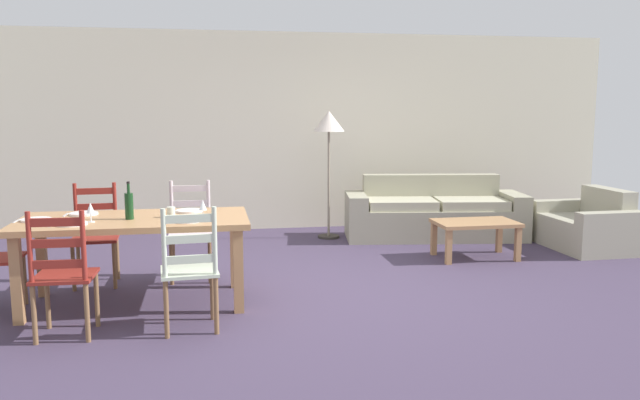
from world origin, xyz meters
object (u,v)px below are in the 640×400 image
at_px(dining_chair_far_left, 95,235).
at_px(dining_chair_near_right, 190,269).
at_px(couch, 434,215).
at_px(armchair_upholstered, 589,228).
at_px(dining_table, 135,228).
at_px(dining_chair_far_right, 191,231).
at_px(wine_glass_near_right, 203,206).
at_px(wine_glass_near_left, 91,209).
at_px(coffee_table, 475,227).
at_px(standing_lamp, 329,129).
at_px(wine_bottle, 129,205).
at_px(dining_chair_near_left, 63,274).
at_px(coffee_cup_primary, 171,212).

bearing_deg(dining_chair_far_left, dining_chair_near_right, -58.40).
height_order(couch, armchair_upholstered, couch).
xyz_separation_m(dining_table, dining_chair_far_right, (0.44, 0.79, -0.19)).
bearing_deg(dining_chair_near_right, armchair_upholstered, 24.54).
bearing_deg(wine_glass_near_right, dining_table, 165.11).
relative_size(wine_glass_near_left, coffee_table, 0.18).
bearing_deg(dining_chair_far_left, standing_lamp, 34.32).
xyz_separation_m(dining_chair_near_right, dining_chair_far_left, (-0.92, 1.50, 0.00)).
bearing_deg(wine_bottle, coffee_table, 17.98).
relative_size(dining_chair_far_right, couch, 0.41).
distance_m(dining_chair_far_left, coffee_table, 4.02).
relative_size(dining_chair_near_right, armchair_upholstered, 0.82).
xyz_separation_m(dining_table, dining_chair_near_right, (0.47, -0.76, -0.19)).
distance_m(wine_glass_near_left, armchair_upholstered, 5.67).
xyz_separation_m(wine_bottle, standing_lamp, (2.18, 2.56, 0.54)).
distance_m(dining_chair_near_left, dining_chair_far_left, 1.49).
distance_m(dining_chair_near_right, wine_glass_near_right, 0.73).
bearing_deg(dining_chair_near_right, wine_glass_near_right, 80.47).
bearing_deg(dining_chair_near_left, coffee_cup_primary, 44.69).
xyz_separation_m(dining_chair_near_left, wine_bottle, (0.40, 0.69, 0.39)).
height_order(coffee_cup_primary, couch, coffee_cup_primary).
height_order(wine_glass_near_left, standing_lamp, standing_lamp).
xyz_separation_m(dining_table, dining_chair_far_left, (-0.45, 0.73, -0.19)).
bearing_deg(dining_chair_far_left, coffee_table, 5.30).
bearing_deg(armchair_upholstered, coffee_cup_primary, -163.96).
bearing_deg(dining_table, wine_glass_near_left, -155.15).
bearing_deg(dining_table, couch, 33.50).
distance_m(dining_chair_near_left, standing_lamp, 4.25).
relative_size(dining_chair_far_right, armchair_upholstered, 0.82).
relative_size(wine_glass_near_left, standing_lamp, 0.10).
bearing_deg(dining_chair_far_right, dining_chair_near_left, -119.40).
bearing_deg(wine_glass_near_left, dining_chair_near_right, -37.69).
height_order(dining_chair_far_right, wine_bottle, wine_bottle).
bearing_deg(armchair_upholstered, couch, 149.09).
distance_m(wine_glass_near_right, coffee_table, 3.27).
bearing_deg(armchair_upholstered, wine_glass_near_left, -164.52).
distance_m(coffee_cup_primary, coffee_table, 3.47).
relative_size(coffee_table, standing_lamp, 0.55).
height_order(dining_chair_far_left, coffee_table, dining_chair_far_left).
relative_size(dining_chair_near_right, coffee_cup_primary, 10.67).
relative_size(dining_table, wine_glass_near_right, 11.80).
bearing_deg(armchair_upholstered, dining_chair_near_right, -155.46).
relative_size(wine_glass_near_left, couch, 0.07).
relative_size(couch, coffee_table, 2.63).
bearing_deg(dining_chair_far_right, wine_glass_near_right, -81.78).
xyz_separation_m(wine_glass_near_left, coffee_cup_primary, (0.63, 0.12, -0.07)).
xyz_separation_m(dining_chair_near_right, wine_bottle, (-0.50, 0.70, 0.39)).
height_order(dining_chair_far_left, wine_glass_near_right, dining_chair_far_left).
bearing_deg(coffee_table, dining_chair_far_right, -174.16).
distance_m(wine_bottle, coffee_table, 3.80).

